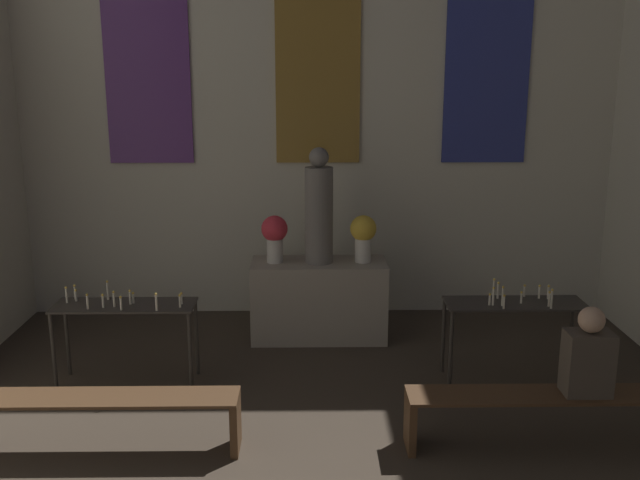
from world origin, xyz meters
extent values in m
cube|color=beige|center=(0.00, 9.33, 2.91)|extent=(7.25, 0.12, 5.82)
cube|color=#60337F|center=(-1.96, 9.25, 3.49)|extent=(0.98, 0.03, 3.26)
cube|color=olive|center=(0.00, 9.25, 3.49)|extent=(0.98, 0.03, 3.26)
cube|color=navy|center=(1.96, 9.25, 3.49)|extent=(0.98, 0.03, 3.26)
cube|color=gray|center=(0.00, 8.36, 0.44)|extent=(1.49, 0.62, 0.88)
cylinder|color=slate|center=(0.00, 8.36, 1.40)|extent=(0.30, 0.30, 1.05)
sphere|color=slate|center=(0.00, 8.36, 2.03)|extent=(0.21, 0.21, 0.21)
cylinder|color=beige|center=(-0.48, 8.36, 1.02)|extent=(0.17, 0.17, 0.28)
sphere|color=#DB3342|center=(-0.48, 8.36, 1.26)|extent=(0.29, 0.29, 0.29)
cylinder|color=beige|center=(0.48, 8.36, 1.02)|extent=(0.17, 0.17, 0.28)
sphere|color=gold|center=(0.48, 8.36, 1.26)|extent=(0.29, 0.29, 0.29)
cube|color=#332D28|center=(-1.85, 7.20, 0.78)|extent=(1.32, 0.44, 0.02)
cylinder|color=#332D28|center=(-2.48, 7.01, 0.39)|extent=(0.04, 0.04, 0.77)
cylinder|color=#332D28|center=(-1.21, 7.01, 0.39)|extent=(0.04, 0.04, 0.77)
cylinder|color=#332D28|center=(-2.48, 7.39, 0.39)|extent=(0.04, 0.04, 0.77)
cylinder|color=#332D28|center=(-1.21, 7.39, 0.39)|extent=(0.04, 0.04, 0.77)
cylinder|color=silver|center=(-1.79, 7.20, 0.85)|extent=(0.02, 0.02, 0.12)
sphere|color=#F9CC4C|center=(-1.79, 7.20, 0.92)|extent=(0.02, 0.02, 0.02)
cylinder|color=silver|center=(-2.15, 7.07, 0.85)|extent=(0.02, 0.02, 0.13)
sphere|color=#F9CC4C|center=(-2.15, 7.07, 0.93)|extent=(0.02, 0.02, 0.02)
cylinder|color=silver|center=(-2.35, 7.36, 0.85)|extent=(0.02, 0.02, 0.12)
sphere|color=#F9CC4C|center=(-2.35, 7.36, 0.93)|extent=(0.02, 0.02, 0.02)
cylinder|color=silver|center=(-1.77, 7.23, 0.84)|extent=(0.02, 0.02, 0.09)
sphere|color=#F9CC4C|center=(-1.77, 7.23, 0.89)|extent=(0.02, 0.02, 0.02)
cylinder|color=silver|center=(-2.40, 7.25, 0.86)|extent=(0.02, 0.02, 0.14)
sphere|color=#F9CC4C|center=(-2.40, 7.25, 0.94)|extent=(0.02, 0.02, 0.02)
cylinder|color=silver|center=(-1.31, 7.11, 0.84)|extent=(0.02, 0.02, 0.10)
sphere|color=#F9CC4C|center=(-1.31, 7.11, 0.91)|extent=(0.02, 0.02, 0.02)
cylinder|color=silver|center=(-2.02, 7.11, 0.85)|extent=(0.02, 0.02, 0.11)
sphere|color=#F9CC4C|center=(-2.02, 7.11, 0.91)|extent=(0.02, 0.02, 0.02)
cylinder|color=silver|center=(-1.31, 7.20, 0.84)|extent=(0.02, 0.02, 0.09)
sphere|color=#F9CC4C|center=(-1.31, 7.20, 0.90)|extent=(0.02, 0.02, 0.02)
cylinder|color=silver|center=(-2.04, 7.35, 0.87)|extent=(0.02, 0.02, 0.17)
sphere|color=#F9CC4C|center=(-2.04, 7.35, 0.97)|extent=(0.02, 0.02, 0.02)
cylinder|color=silver|center=(-1.92, 7.13, 0.86)|extent=(0.02, 0.02, 0.13)
sphere|color=#F9CC4C|center=(-1.92, 7.13, 0.93)|extent=(0.02, 0.02, 0.02)
cylinder|color=silver|center=(-1.50, 7.01, 0.87)|extent=(0.02, 0.02, 0.15)
sphere|color=#F9CC4C|center=(-1.50, 7.01, 0.95)|extent=(0.02, 0.02, 0.02)
cylinder|color=silver|center=(-2.33, 7.30, 0.84)|extent=(0.02, 0.02, 0.10)
sphere|color=#F9CC4C|center=(-2.33, 7.30, 0.90)|extent=(0.02, 0.02, 0.02)
cylinder|color=silver|center=(-1.83, 7.03, 0.85)|extent=(0.02, 0.02, 0.11)
sphere|color=#F9CC4C|center=(-1.83, 7.03, 0.92)|extent=(0.02, 0.02, 0.02)
cube|color=#332D28|center=(1.85, 7.20, 0.78)|extent=(1.32, 0.44, 0.02)
cylinder|color=#332D28|center=(1.21, 7.01, 0.39)|extent=(0.04, 0.04, 0.77)
cylinder|color=#332D28|center=(2.48, 7.01, 0.39)|extent=(0.04, 0.04, 0.77)
cylinder|color=#332D28|center=(1.21, 7.39, 0.39)|extent=(0.04, 0.04, 0.77)
cylinder|color=#332D28|center=(2.48, 7.39, 0.39)|extent=(0.04, 0.04, 0.77)
cylinder|color=silver|center=(2.11, 7.32, 0.85)|extent=(0.02, 0.02, 0.11)
sphere|color=#F9CC4C|center=(2.11, 7.32, 0.92)|extent=(0.02, 0.02, 0.02)
cylinder|color=silver|center=(2.13, 7.02, 0.87)|extent=(0.02, 0.02, 0.17)
sphere|color=#F9CC4C|center=(2.13, 7.02, 0.97)|extent=(0.02, 0.02, 0.02)
cylinder|color=silver|center=(2.19, 7.30, 0.85)|extent=(0.02, 0.02, 0.12)
sphere|color=#F9CC4C|center=(2.19, 7.30, 0.92)|extent=(0.02, 0.02, 0.02)
cylinder|color=silver|center=(1.70, 7.11, 0.88)|extent=(0.02, 0.02, 0.17)
sphere|color=#F9CC4C|center=(1.70, 7.11, 0.97)|extent=(0.02, 0.02, 0.02)
cylinder|color=silver|center=(2.18, 7.16, 0.84)|extent=(0.02, 0.02, 0.10)
sphere|color=#F9CC4C|center=(2.18, 7.16, 0.90)|extent=(0.02, 0.02, 0.02)
cylinder|color=silver|center=(1.68, 7.37, 0.87)|extent=(0.02, 0.02, 0.17)
sphere|color=#F9CC4C|center=(1.68, 7.37, 0.97)|extent=(0.02, 0.02, 0.02)
cylinder|color=silver|center=(2.13, 7.08, 0.85)|extent=(0.02, 0.02, 0.13)
sphere|color=#F9CC4C|center=(2.13, 7.08, 0.93)|extent=(0.02, 0.02, 0.02)
cylinder|color=silver|center=(1.69, 7.02, 0.85)|extent=(0.02, 0.02, 0.11)
sphere|color=#F9CC4C|center=(1.69, 7.02, 0.92)|extent=(0.02, 0.02, 0.02)
cylinder|color=silver|center=(1.71, 7.32, 0.86)|extent=(0.02, 0.02, 0.14)
sphere|color=#F9CC4C|center=(1.71, 7.32, 0.95)|extent=(0.02, 0.02, 0.02)
cylinder|color=silver|center=(1.58, 7.13, 0.84)|extent=(0.02, 0.02, 0.09)
sphere|color=#F9CC4C|center=(1.58, 7.13, 0.90)|extent=(0.02, 0.02, 0.02)
cylinder|color=silver|center=(1.98, 7.38, 0.84)|extent=(0.02, 0.02, 0.10)
sphere|color=#F9CC4C|center=(1.98, 7.38, 0.90)|extent=(0.02, 0.02, 0.02)
cylinder|color=silver|center=(1.89, 7.18, 0.84)|extent=(0.02, 0.02, 0.10)
sphere|color=#F9CC4C|center=(1.89, 7.18, 0.90)|extent=(0.02, 0.02, 0.02)
cylinder|color=silver|center=(1.61, 7.12, 0.87)|extent=(0.02, 0.02, 0.16)
sphere|color=#F9CC4C|center=(1.61, 7.12, 0.96)|extent=(0.02, 0.02, 0.02)
cube|color=#4C331E|center=(-1.83, 5.94, 0.45)|extent=(2.34, 0.36, 0.03)
cube|color=#4C331E|center=(-0.69, 5.94, 0.22)|extent=(0.06, 0.32, 0.44)
cube|color=#4C331E|center=(1.83, 5.94, 0.45)|extent=(2.34, 0.36, 0.03)
cube|color=#4C331E|center=(0.69, 5.94, 0.22)|extent=(0.06, 0.32, 0.44)
cube|color=#4C4238|center=(2.06, 5.94, 0.72)|extent=(0.36, 0.24, 0.51)
sphere|color=tan|center=(2.06, 5.94, 1.07)|extent=(0.20, 0.20, 0.20)
camera|label=1|loc=(-0.10, 0.81, 2.95)|focal=40.00mm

